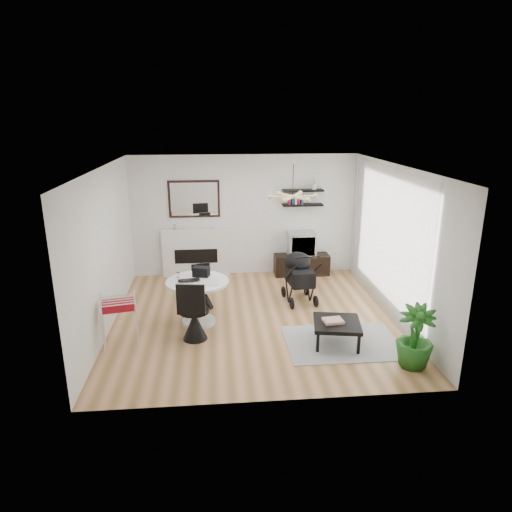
{
  "coord_description": "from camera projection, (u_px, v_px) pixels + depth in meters",
  "views": [
    {
      "loc": [
        -0.67,
        -7.49,
        3.51
      ],
      "look_at": [
        0.07,
        0.4,
        1.05
      ],
      "focal_mm": 32.0,
      "sensor_mm": 36.0,
      "label": 1
    }
  ],
  "objects": [
    {
      "name": "potted_plant",
      "position": [
        415.0,
        337.0,
        6.53
      ],
      "size": [
        0.68,
        0.68,
        0.94
      ],
      "primitive_type": "imported",
      "rotation": [
        0.0,
        0.0,
        -0.35
      ],
      "color": "#215F1B",
      "rests_on": "floor"
    },
    {
      "name": "laptop",
      "position": [
        189.0,
        282.0,
        7.73
      ],
      "size": [
        0.4,
        0.29,
        0.03
      ],
      "primitive_type": "imported",
      "rotation": [
        0.0,
        0.0,
        0.16
      ],
      "color": "black",
      "rests_on": "dining_table"
    },
    {
      "name": "ceiling",
      "position": [
        254.0,
        167.0,
        7.43
      ],
      "size": [
        5.0,
        5.0,
        0.0
      ],
      "primitive_type": "plane",
      "color": "white",
      "rests_on": "wall_back"
    },
    {
      "name": "dining_table",
      "position": [
        198.0,
        295.0,
        7.89
      ],
      "size": [
        1.08,
        1.08,
        0.79
      ],
      "color": "white",
      "rests_on": "floor"
    },
    {
      "name": "tv_console",
      "position": [
        301.0,
        265.0,
        10.43
      ],
      "size": [
        1.24,
        0.43,
        0.47
      ],
      "primitive_type": "cube",
      "color": "black",
      "rests_on": "floor"
    },
    {
      "name": "fireplace",
      "position": [
        196.0,
        246.0,
        10.23
      ],
      "size": [
        1.5,
        0.17,
        2.16
      ],
      "color": "white",
      "rests_on": "floor"
    },
    {
      "name": "wall_back",
      "position": [
        244.0,
        216.0,
        10.2
      ],
      "size": [
        5.0,
        0.0,
        5.0
      ],
      "primitive_type": "plane",
      "rotation": [
        1.57,
        0.0,
        0.0
      ],
      "color": "white",
      "rests_on": "floor"
    },
    {
      "name": "crt_tv",
      "position": [
        301.0,
        244.0,
        10.28
      ],
      "size": [
        0.61,
        0.53,
        0.53
      ],
      "color": "silver",
      "rests_on": "tv_console"
    },
    {
      "name": "drinking_glass",
      "position": [
        178.0,
        275.0,
        7.94
      ],
      "size": [
        0.06,
        0.06,
        0.1
      ],
      "primitive_type": "cylinder",
      "color": "white",
      "rests_on": "dining_table"
    },
    {
      "name": "coffee_table",
      "position": [
        337.0,
        324.0,
        7.21
      ],
      "size": [
        0.84,
        0.84,
        0.37
      ],
      "rotation": [
        0.0,
        0.0,
        -0.18
      ],
      "color": "black",
      "rests_on": "rug"
    },
    {
      "name": "stroller",
      "position": [
        299.0,
        278.0,
        8.9
      ],
      "size": [
        0.62,
        0.91,
        1.07
      ],
      "rotation": [
        0.0,
        0.0,
        0.11
      ],
      "color": "black",
      "rests_on": "floor"
    },
    {
      "name": "sheer_curtain",
      "position": [
        386.0,
        240.0,
        8.23
      ],
      "size": [
        0.04,
        3.6,
        2.6
      ],
      "primitive_type": "cube",
      "color": "white",
      "rests_on": "wall_right"
    },
    {
      "name": "black_bag",
      "position": [
        201.0,
        272.0,
        8.01
      ],
      "size": [
        0.32,
        0.24,
        0.17
      ],
      "primitive_type": "cube",
      "rotation": [
        0.0,
        0.0,
        -0.29
      ],
      "color": "black",
      "rests_on": "dining_table"
    },
    {
      "name": "shelf_upper",
      "position": [
        303.0,
        190.0,
        10.03
      ],
      "size": [
        0.9,
        0.25,
        0.04
      ],
      "primitive_type": "cube",
      "color": "black",
      "rests_on": "wall_back"
    },
    {
      "name": "chair_far",
      "position": [
        204.0,
        294.0,
        8.63
      ],
      "size": [
        0.44,
        0.45,
        0.83
      ],
      "rotation": [
        0.0,
        0.0,
        0.36
      ],
      "color": "black",
      "rests_on": "floor"
    },
    {
      "name": "floor",
      "position": [
        254.0,
        318.0,
        8.23
      ],
      "size": [
        5.0,
        5.0,
        0.0
      ],
      "primitive_type": "plane",
      "color": "olive",
      "rests_on": "ground"
    },
    {
      "name": "newspaper",
      "position": [
        209.0,
        283.0,
        7.71
      ],
      "size": [
        0.33,
        0.27,
        0.01
      ],
      "primitive_type": "cube",
      "rotation": [
        0.0,
        0.0,
        -0.0
      ],
      "color": "white",
      "rests_on": "dining_table"
    },
    {
      "name": "rug",
      "position": [
        342.0,
        342.0,
        7.35
      ],
      "size": [
        1.82,
        1.31,
        0.01
      ],
      "primitive_type": "cube",
      "color": "#989898",
      "rests_on": "floor"
    },
    {
      "name": "wall_right",
      "position": [
        395.0,
        243.0,
        8.05
      ],
      "size": [
        0.0,
        5.0,
        5.0
      ],
      "primitive_type": "plane",
      "rotation": [
        1.57,
        0.0,
        -1.57
      ],
      "color": "white",
      "rests_on": "floor"
    },
    {
      "name": "magazines",
      "position": [
        333.0,
        321.0,
        7.18
      ],
      "size": [
        0.33,
        0.27,
        0.04
      ],
      "primitive_type": "cube",
      "rotation": [
        0.0,
        0.0,
        0.11
      ],
      "color": "#D95036",
      "rests_on": "coffee_table"
    },
    {
      "name": "chair_near",
      "position": [
        194.0,
        321.0,
        7.36
      ],
      "size": [
        0.5,
        0.52,
        1.03
      ],
      "rotation": [
        0.0,
        0.0,
        2.99
      ],
      "color": "black",
      "rests_on": "floor"
    },
    {
      "name": "drying_rack",
      "position": [
        120.0,
        322.0,
        7.09
      ],
      "size": [
        0.63,
        0.6,
        0.81
      ],
      "rotation": [
        0.0,
        0.0,
        0.2
      ],
      "color": "white",
      "rests_on": "floor"
    },
    {
      "name": "shelf_lower",
      "position": [
        302.0,
        205.0,
        10.12
      ],
      "size": [
        0.9,
        0.25,
        0.04
      ],
      "primitive_type": "cube",
      "color": "black",
      "rests_on": "wall_back"
    },
    {
      "name": "wall_left",
      "position": [
        105.0,
        250.0,
        7.6
      ],
      "size": [
        0.0,
        5.0,
        5.0
      ],
      "primitive_type": "plane",
      "rotation": [
        1.57,
        0.0,
        1.57
      ],
      "color": "white",
      "rests_on": "floor"
    },
    {
      "name": "pendant_lamp",
      "position": [
        293.0,
        197.0,
        7.94
      ],
      "size": [
        0.9,
        0.9,
        0.1
      ],
      "primitive_type": null,
      "color": "tan",
      "rests_on": "ceiling"
    }
  ]
}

